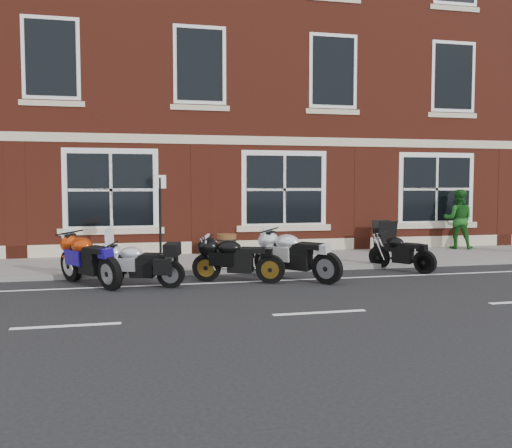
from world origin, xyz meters
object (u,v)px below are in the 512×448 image
object	(u,v)px
moto_sport_red	(90,258)
parking_sign	(160,215)
pedestrian_right	(458,219)
barrel_planter	(227,245)
moto_sport_black	(237,258)
moto_touring_silver	(138,263)
moto_sport_silver	(296,254)
moto_naked_black	(401,251)
a_board_sign	(385,236)

from	to	relation	value
moto_sport_red	parking_sign	distance (m)	2.20
pedestrian_right	barrel_planter	xyz separation A→B (m)	(-7.38, -0.31, -0.61)
parking_sign	moto_sport_black	bearing A→B (deg)	-67.74
moto_sport_black	pedestrian_right	distance (m)	8.66
moto_touring_silver	moto_sport_silver	size ratio (longest dim) A/B	0.96
moto_touring_silver	barrel_planter	distance (m)	4.34
moto_sport_silver	pedestrian_right	bearing A→B (deg)	-8.21
moto_touring_silver	pedestrian_right	distance (m)	10.61
moto_sport_red	parking_sign	xyz separation A→B (m)	(1.55, 1.32, 0.82)
moto_touring_silver	moto_sport_silver	distance (m)	3.42
moto_sport_black	barrel_planter	distance (m)	3.50
moto_touring_silver	barrel_planter	xyz separation A→B (m)	(2.48, 3.56, -0.07)
moto_sport_black	pedestrian_right	xyz separation A→B (m)	(7.77, 3.79, 0.51)
moto_touring_silver	pedestrian_right	world-z (taller)	pedestrian_right
barrel_planter	moto_naked_black	bearing A→B (deg)	-35.55
moto_naked_black	a_board_sign	world-z (taller)	a_board_sign
moto_touring_silver	moto_sport_red	xyz separation A→B (m)	(-0.98, 0.41, 0.08)
moto_sport_red	barrel_planter	distance (m)	4.69
barrel_planter	a_board_sign	bearing A→B (deg)	0.41
moto_sport_red	pedestrian_right	bearing A→B (deg)	-15.46
moto_sport_black	moto_sport_silver	size ratio (longest dim) A/B	1.03
moto_touring_silver	moto_sport_silver	xyz separation A→B (m)	(3.42, 0.06, 0.09)
parking_sign	pedestrian_right	bearing A→B (deg)	-7.65
moto_sport_black	pedestrian_right	size ratio (longest dim) A/B	1.04
moto_touring_silver	parking_sign	size ratio (longest dim) A/B	0.80
moto_sport_silver	moto_touring_silver	bearing A→B (deg)	142.11
moto_sport_red	moto_naked_black	bearing A→B (deg)	-30.12
moto_sport_black	barrel_planter	world-z (taller)	moto_sport_black
a_board_sign	parking_sign	size ratio (longest dim) A/B	0.42
moto_sport_black	moto_naked_black	distance (m)	4.31
a_board_sign	moto_naked_black	bearing A→B (deg)	-104.13
pedestrian_right	parking_sign	size ratio (longest dim) A/B	0.83
moto_sport_black	parking_sign	world-z (taller)	parking_sign
moto_sport_silver	barrel_planter	bearing A→B (deg)	66.12
moto_sport_red	barrel_planter	world-z (taller)	moto_sport_red
a_board_sign	moto_sport_black	bearing A→B (deg)	-141.90
moto_sport_red	a_board_sign	distance (m)	8.83
moto_naked_black	barrel_planter	size ratio (longest dim) A/B	2.65
parking_sign	moto_sport_silver	bearing A→B (deg)	-50.97
parking_sign	a_board_sign	bearing A→B (deg)	-5.05
moto_touring_silver	barrel_planter	world-z (taller)	moto_touring_silver
parking_sign	moto_touring_silver	bearing A→B (deg)	-128.62
moto_sport_red	moto_sport_black	distance (m)	3.10
pedestrian_right	a_board_sign	xyz separation A→B (m)	(-2.61, -0.28, -0.45)
moto_naked_black	parking_sign	world-z (taller)	parking_sign
moto_touring_silver	a_board_sign	world-z (taller)	moto_touring_silver
a_board_sign	parking_sign	distance (m)	6.99
moto_sport_silver	pedestrian_right	size ratio (longest dim) A/B	1.01
moto_sport_silver	parking_sign	bearing A→B (deg)	110.79
moto_touring_silver	parking_sign	world-z (taller)	parking_sign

